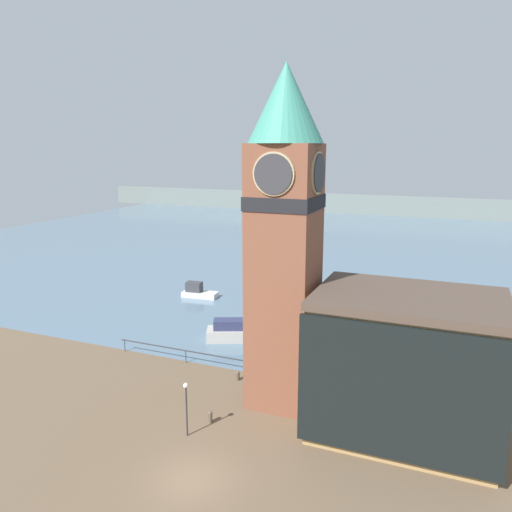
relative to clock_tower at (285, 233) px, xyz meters
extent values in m
plane|color=brown|center=(-1.69, -9.98, -12.05)|extent=(160.00, 160.00, 0.00)
cube|color=slate|center=(-1.69, 63.19, -12.05)|extent=(160.00, 120.00, 0.00)
cube|color=slate|center=(-1.69, 103.19, -9.55)|extent=(180.00, 3.00, 5.00)
cube|color=#333338|center=(-9.54, 2.94, -11.00)|extent=(12.86, 0.08, 0.08)
cylinder|color=#333338|center=(-15.67, 2.94, -11.52)|extent=(0.07, 0.07, 1.05)
cylinder|color=#333338|center=(-9.54, 2.94, -11.52)|extent=(0.07, 0.07, 1.05)
cylinder|color=#333338|center=(-3.41, 2.94, -11.52)|extent=(0.07, 0.07, 1.05)
cube|color=brown|center=(-0.01, 0.01, -3.16)|extent=(4.20, 4.20, 17.78)
cube|color=black|center=(-0.01, 0.01, 2.01)|extent=(4.32, 4.32, 0.90)
cylinder|color=tan|center=(-0.01, -2.15, 3.92)|extent=(2.67, 0.12, 2.67)
cylinder|color=#333338|center=(-0.01, -2.24, 3.92)|extent=(2.42, 0.12, 2.42)
cylinder|color=tan|center=(2.15, 0.01, 3.92)|extent=(0.12, 2.67, 2.67)
cylinder|color=#333338|center=(2.24, 0.01, 3.92)|extent=(0.12, 2.42, 2.42)
cone|color=teal|center=(-0.01, 0.01, 8.20)|extent=(4.83, 4.83, 4.94)
cube|color=#A88451|center=(8.23, -0.85, -7.81)|extent=(10.70, 7.48, 8.48)
cube|color=#4C3D33|center=(8.23, -0.85, -3.32)|extent=(11.10, 7.88, 0.50)
cube|color=black|center=(8.23, -4.74, -7.64)|extent=(11.20, 0.30, 7.80)
cube|color=#B7B2A8|center=(-7.31, 9.25, -11.50)|extent=(6.59, 4.30, 1.10)
cube|color=navy|center=(-8.36, 8.81, -10.51)|extent=(3.10, 2.37, 0.88)
cube|color=silver|center=(-17.37, 19.81, -11.74)|extent=(4.33, 2.07, 0.62)
cube|color=#38383D|center=(-18.12, 19.74, -10.85)|extent=(1.94, 1.35, 1.16)
cylinder|color=brown|center=(-4.23, 1.67, -11.75)|extent=(0.30, 0.30, 0.59)
sphere|color=brown|center=(-4.23, 1.67, -11.46)|extent=(0.32, 0.32, 0.32)
cylinder|color=brown|center=(-3.40, -4.52, -11.72)|extent=(0.28, 0.28, 0.66)
sphere|color=brown|center=(-3.40, -4.52, -11.39)|extent=(0.29, 0.29, 0.29)
cylinder|color=#2D2D33|center=(-4.02, -6.41, -10.41)|extent=(0.10, 0.10, 3.28)
sphere|color=silver|center=(-4.02, -6.41, -8.67)|extent=(0.32, 0.32, 0.32)
camera|label=1|loc=(10.51, -30.61, 5.52)|focal=35.00mm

